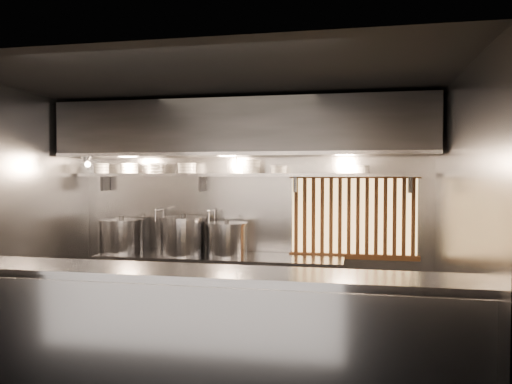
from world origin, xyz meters
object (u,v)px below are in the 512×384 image
(heat_lamp, at_px, (86,160))
(stock_pot_left, at_px, (121,235))
(pendant_bulb, at_px, (236,168))
(stock_pot_mid, at_px, (183,235))
(stock_pot_right, at_px, (227,239))

(heat_lamp, xyz_separation_m, stock_pot_left, (0.29, 0.32, -0.96))
(pendant_bulb, distance_m, stock_pot_mid, 1.06)
(stock_pot_left, distance_m, stock_pot_right, 1.40)
(stock_pot_left, bearing_deg, pendant_bulb, 1.29)
(stock_pot_mid, bearing_deg, stock_pot_left, 176.87)
(stock_pot_left, bearing_deg, stock_pot_mid, -3.13)
(pendant_bulb, relative_size, stock_pot_mid, 0.25)
(pendant_bulb, bearing_deg, heat_lamp, -169.00)
(heat_lamp, distance_m, pendant_bulb, 1.83)
(pendant_bulb, distance_m, stock_pot_right, 0.87)
(heat_lamp, distance_m, stock_pot_mid, 1.50)
(stock_pot_mid, height_order, stock_pot_right, stock_pot_mid)
(pendant_bulb, xyz_separation_m, stock_pot_left, (-1.50, -0.03, -0.85))
(stock_pot_right, bearing_deg, pendant_bulb, 30.70)
(stock_pot_mid, distance_m, stock_pot_right, 0.56)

